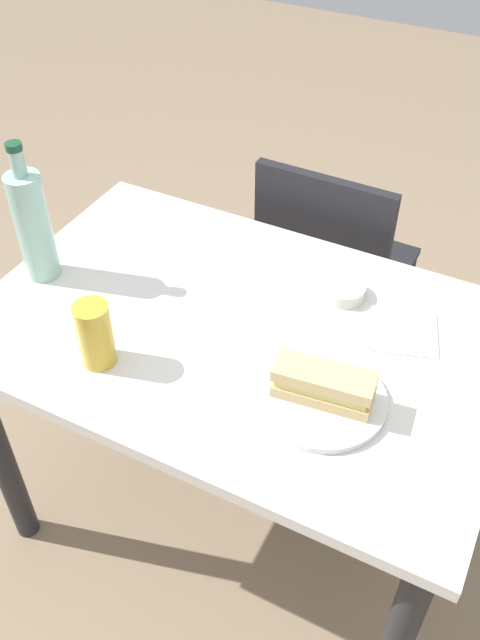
{
  "coord_description": "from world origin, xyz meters",
  "views": [
    {
      "loc": [
        0.49,
        -0.95,
        1.73
      ],
      "look_at": [
        0.0,
        0.0,
        0.75
      ],
      "focal_mm": 38.55,
      "sensor_mm": 36.0,
      "label": 1
    }
  ],
  "objects_px": {
    "baguette_sandwich_near": "(324,385)",
    "olive_bowl": "(344,291)",
    "knife_near": "(324,373)",
    "water_bottle": "(33,224)",
    "plate_near": "(322,399)",
    "beer_glass": "(95,334)",
    "chair_far": "(328,270)",
    "dining_table": "(240,365)"
  },
  "relations": [
    {
      "from": "plate_near",
      "to": "water_bottle",
      "type": "height_order",
      "value": "water_bottle"
    },
    {
      "from": "water_bottle",
      "to": "beer_glass",
      "type": "distance_m",
      "value": 0.34
    },
    {
      "from": "water_bottle",
      "to": "baguette_sandwich_near",
      "type": "bearing_deg",
      "value": -5.55
    },
    {
      "from": "chair_far",
      "to": "olive_bowl",
      "type": "xyz_separation_m",
      "value": [
        0.16,
        -0.37,
        0.26
      ]
    },
    {
      "from": "baguette_sandwich_near",
      "to": "olive_bowl",
      "type": "height_order",
      "value": "baguette_sandwich_near"
    },
    {
      "from": "beer_glass",
      "to": "water_bottle",
      "type": "bearing_deg",
      "value": 148.47
    },
    {
      "from": "plate_near",
      "to": "water_bottle",
      "type": "xyz_separation_m",
      "value": [
        -0.73,
        0.07,
        0.13
      ]
    },
    {
      "from": "chair_far",
      "to": "beer_glass",
      "type": "distance_m",
      "value": 0.87
    },
    {
      "from": "chair_far",
      "to": "olive_bowl",
      "type": "bearing_deg",
      "value": -66.56
    },
    {
      "from": "knife_near",
      "to": "beer_glass",
      "type": "height_order",
      "value": "beer_glass"
    },
    {
      "from": "chair_far",
      "to": "plate_near",
      "type": "height_order",
      "value": "chair_far"
    },
    {
      "from": "chair_far",
      "to": "knife_near",
      "type": "distance_m",
      "value": 0.72
    },
    {
      "from": "chair_far",
      "to": "knife_near",
      "type": "xyz_separation_m",
      "value": [
        0.22,
        -0.63,
        0.27
      ]
    },
    {
      "from": "knife_near",
      "to": "water_bottle",
      "type": "distance_m",
      "value": 0.72
    },
    {
      "from": "dining_table",
      "to": "water_bottle",
      "type": "relative_size",
      "value": 3.39
    },
    {
      "from": "olive_bowl",
      "to": "baguette_sandwich_near",
      "type": "bearing_deg",
      "value": -76.54
    },
    {
      "from": "baguette_sandwich_near",
      "to": "olive_bowl",
      "type": "relative_size",
      "value": 2.05
    },
    {
      "from": "dining_table",
      "to": "olive_bowl",
      "type": "bearing_deg",
      "value": 50.78
    },
    {
      "from": "dining_table",
      "to": "knife_near",
      "type": "height_order",
      "value": "knife_near"
    },
    {
      "from": "water_bottle",
      "to": "olive_bowl",
      "type": "xyz_separation_m",
      "value": [
        0.65,
        0.24,
        -0.12
      ]
    },
    {
      "from": "dining_table",
      "to": "baguette_sandwich_near",
      "type": "distance_m",
      "value": 0.31
    },
    {
      "from": "plate_near",
      "to": "water_bottle",
      "type": "distance_m",
      "value": 0.74
    },
    {
      "from": "dining_table",
      "to": "water_bottle",
      "type": "height_order",
      "value": "water_bottle"
    },
    {
      "from": "olive_bowl",
      "to": "beer_glass",
      "type": "bearing_deg",
      "value": -131.73
    },
    {
      "from": "beer_glass",
      "to": "plate_near",
      "type": "bearing_deg",
      "value": 12.97
    },
    {
      "from": "plate_near",
      "to": "baguette_sandwich_near",
      "type": "xyz_separation_m",
      "value": [
        -0.0,
        0.0,
        0.04
      ]
    },
    {
      "from": "plate_near",
      "to": "knife_near",
      "type": "xyz_separation_m",
      "value": [
        -0.02,
        0.05,
        0.01
      ]
    },
    {
      "from": "plate_near",
      "to": "knife_near",
      "type": "height_order",
      "value": "knife_near"
    },
    {
      "from": "knife_near",
      "to": "beer_glass",
      "type": "bearing_deg",
      "value": -159.77
    },
    {
      "from": "baguette_sandwich_near",
      "to": "water_bottle",
      "type": "relative_size",
      "value": 0.59
    },
    {
      "from": "chair_far",
      "to": "knife_near",
      "type": "height_order",
      "value": "chair_far"
    },
    {
      "from": "baguette_sandwich_near",
      "to": "olive_bowl",
      "type": "xyz_separation_m",
      "value": [
        -0.07,
        0.31,
        -0.03
      ]
    },
    {
      "from": "dining_table",
      "to": "water_bottle",
      "type": "bearing_deg",
      "value": -174.78
    },
    {
      "from": "plate_near",
      "to": "olive_bowl",
      "type": "height_order",
      "value": "olive_bowl"
    },
    {
      "from": "chair_far",
      "to": "baguette_sandwich_near",
      "type": "height_order",
      "value": "chair_far"
    },
    {
      "from": "dining_table",
      "to": "beer_glass",
      "type": "relative_size",
      "value": 7.86
    },
    {
      "from": "dining_table",
      "to": "olive_bowl",
      "type": "height_order",
      "value": "olive_bowl"
    },
    {
      "from": "chair_far",
      "to": "water_bottle",
      "type": "distance_m",
      "value": 0.87
    },
    {
      "from": "olive_bowl",
      "to": "chair_far",
      "type": "bearing_deg",
      "value": 113.44
    },
    {
      "from": "beer_glass",
      "to": "olive_bowl",
      "type": "xyz_separation_m",
      "value": [
        0.37,
        0.41,
        -0.06
      ]
    },
    {
      "from": "knife_near",
      "to": "water_bottle",
      "type": "bearing_deg",
      "value": 178.72
    },
    {
      "from": "plate_near",
      "to": "beer_glass",
      "type": "distance_m",
      "value": 0.46
    }
  ]
}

